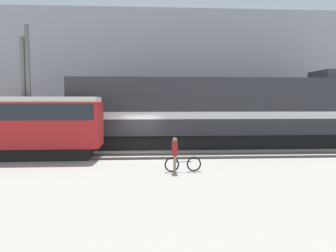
# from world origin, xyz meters

# --- Properties ---
(ground_plane) EXTENTS (120.00, 120.00, 0.00)m
(ground_plane) POSITION_xyz_m (0.00, 0.00, 0.00)
(ground_plane) COLOR gray
(track_near) EXTENTS (60.00, 1.50, 0.14)m
(track_near) POSITION_xyz_m (0.00, -1.06, 0.07)
(track_near) COLOR #47423D
(track_near) RESTS_ON ground
(track_far) EXTENTS (60.00, 1.50, 0.14)m
(track_far) POSITION_xyz_m (0.00, 2.96, 0.07)
(track_far) COLOR #47423D
(track_far) RESTS_ON ground
(building_backdrop) EXTENTS (44.24, 6.00, 11.55)m
(building_backdrop) POSITION_xyz_m (0.00, 11.78, 5.78)
(building_backdrop) COLOR #99999E
(building_backdrop) RESTS_ON ground
(freight_locomotive) EXTENTS (20.84, 3.04, 5.58)m
(freight_locomotive) POSITION_xyz_m (5.56, 2.96, 2.60)
(freight_locomotive) COLOR black
(freight_locomotive) RESTS_ON ground
(streetcar) EXTENTS (10.01, 2.54, 3.60)m
(streetcar) POSITION_xyz_m (-7.32, -1.06, 2.06)
(streetcar) COLOR black
(streetcar) RESTS_ON ground
(bicycle) EXTENTS (1.77, 0.44, 0.77)m
(bicycle) POSITION_xyz_m (2.10, -5.19, 0.36)
(bicycle) COLOR black
(bicycle) RESTS_ON ground
(person) EXTENTS (0.25, 0.38, 1.66)m
(person) POSITION_xyz_m (1.69, -5.37, 1.00)
(person) COLOR #8C7A5B
(person) RESTS_ON ground
(utility_pole_left) EXTENTS (0.30, 0.30, 7.39)m
(utility_pole_left) POSITION_xyz_m (-7.43, 0.95, 3.69)
(utility_pole_left) COLOR #595959
(utility_pole_left) RESTS_ON ground
(utility_pole_center) EXTENTS (0.30, 0.30, 8.14)m
(utility_pole_center) POSITION_xyz_m (-7.11, 0.95, 4.07)
(utility_pole_center) COLOR #595959
(utility_pole_center) RESTS_ON ground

